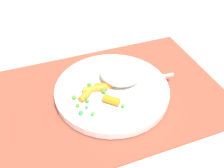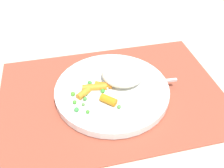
{
  "view_description": "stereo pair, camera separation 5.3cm",
  "coord_description": "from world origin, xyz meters",
  "px_view_note": "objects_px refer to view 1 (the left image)",
  "views": [
    {
      "loc": [
        0.14,
        0.39,
        0.4
      ],
      "look_at": [
        0.0,
        0.0,
        0.03
      ],
      "focal_mm": 39.93,
      "sensor_mm": 36.0,
      "label": 1
    },
    {
      "loc": [
        0.09,
        0.4,
        0.4
      ],
      "look_at": [
        0.0,
        0.0,
        0.03
      ],
      "focal_mm": 39.93,
      "sensor_mm": 36.0,
      "label": 2
    }
  ],
  "objects_px": {
    "plate": "(112,90)",
    "fork": "(123,84)",
    "rice_mound": "(121,73)",
    "carrot_portion": "(99,92)"
  },
  "relations": [
    {
      "from": "rice_mound",
      "to": "fork",
      "type": "xyz_separation_m",
      "value": [
        0.0,
        0.02,
        -0.01
      ]
    },
    {
      "from": "fork",
      "to": "plate",
      "type": "bearing_deg",
      "value": -4.12
    },
    {
      "from": "plate",
      "to": "fork",
      "type": "bearing_deg",
      "value": 175.88
    },
    {
      "from": "plate",
      "to": "fork",
      "type": "height_order",
      "value": "fork"
    },
    {
      "from": "plate",
      "to": "carrot_portion",
      "type": "distance_m",
      "value": 0.04
    },
    {
      "from": "rice_mound",
      "to": "fork",
      "type": "bearing_deg",
      "value": 80.79
    },
    {
      "from": "plate",
      "to": "fork",
      "type": "xyz_separation_m",
      "value": [
        -0.03,
        0.0,
        0.01
      ]
    },
    {
      "from": "rice_mound",
      "to": "fork",
      "type": "relative_size",
      "value": 0.47
    },
    {
      "from": "plate",
      "to": "fork",
      "type": "distance_m",
      "value": 0.03
    },
    {
      "from": "rice_mound",
      "to": "plate",
      "type": "bearing_deg",
      "value": 36.35
    }
  ]
}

